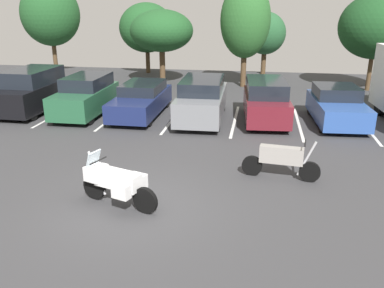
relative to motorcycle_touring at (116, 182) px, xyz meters
name	(u,v)px	position (x,y,z in m)	size (l,w,h in m)	color
ground	(134,207)	(0.44, 0.01, -0.69)	(44.00, 44.00, 0.10)	#38383A
motorcycle_touring	(116,182)	(0.00, 0.00, 0.00)	(2.21, 1.18, 1.36)	black
motorcycle_second	(282,160)	(4.22, 2.39, -0.05)	(2.28, 0.62, 1.24)	black
parking_stripes	(145,116)	(-1.64, 8.39, -0.64)	(19.33, 5.09, 0.01)	silver
car_black	(32,91)	(-7.13, 8.51, 0.34)	(1.98, 4.53, 1.99)	black
car_green	(86,96)	(-4.35, 8.28, 0.23)	(1.79, 4.29, 1.77)	#235638
car_navy	(141,100)	(-1.83, 8.64, 0.08)	(1.83, 4.85, 1.45)	navy
car_grey	(202,99)	(1.01, 8.38, 0.26)	(2.01, 4.94, 1.81)	slate
car_maroon	(266,101)	(3.77, 8.57, 0.25)	(2.08, 4.36, 1.78)	maroon
car_blue	(337,106)	(6.77, 8.76, 0.10)	(2.17, 4.32, 1.55)	#2D519E
tree_far_left	(245,20)	(2.45, 16.13, 3.28)	(2.95, 2.95, 6.15)	#4C3823
tree_center_right	(162,31)	(-2.60, 16.05, 2.62)	(3.86, 3.86, 4.54)	#4C3823
tree_left	(50,14)	(-11.69, 19.68, 3.46)	(4.17, 4.17, 6.35)	#4C3823
tree_far_right	(265,33)	(3.67, 21.01, 2.20)	(2.87, 2.87, 4.32)	#4C3823
tree_rear	(147,28)	(-4.69, 20.22, 2.54)	(3.90, 3.90, 4.93)	#4C3823
tree_center	(376,27)	(9.76, 16.19, 2.99)	(4.11, 4.11, 5.45)	#4C3823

